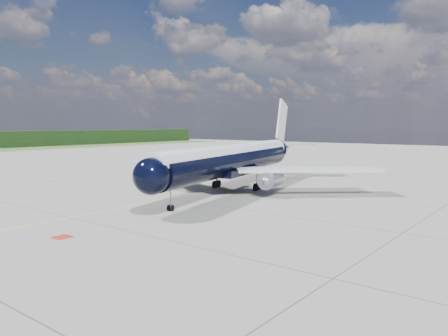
{
  "coord_description": "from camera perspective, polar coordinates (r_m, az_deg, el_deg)",
  "views": [
    {
      "loc": [
        41.34,
        -30.73,
        9.9
      ],
      "look_at": [
        4.8,
        15.59,
        4.0
      ],
      "focal_mm": 35.0,
      "sensor_mm": 36.0,
      "label": 1
    }
  ],
  "objects": [
    {
      "name": "taxiway_centerline",
      "position": [
        70.09,
        1.69,
        -2.41
      ],
      "size": [
        0.16,
        160.0,
        0.01
      ],
      "primitive_type": "cube",
      "color": "yellow",
      "rests_on": "ground"
    },
    {
      "name": "ground",
      "position": [
        74.13,
        3.99,
        -1.98
      ],
      "size": [
        320.0,
        320.0,
        0.0
      ],
      "primitive_type": "plane",
      "color": "gray",
      "rests_on": "ground"
    },
    {
      "name": "red_marking",
      "position": [
        41.48,
        -20.36,
        -8.46
      ],
      "size": [
        1.6,
        1.6,
        0.01
      ],
      "primitive_type": "cube",
      "color": "maroon",
      "rests_on": "ground"
    },
    {
      "name": "main_airliner",
      "position": [
        66.59,
        1.58,
        1.19
      ],
      "size": [
        41.48,
        51.26,
        14.98
      ],
      "rotation": [
        0.0,
        0.0,
        0.23
      ],
      "color": "black",
      "rests_on": "ground"
    }
  ]
}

